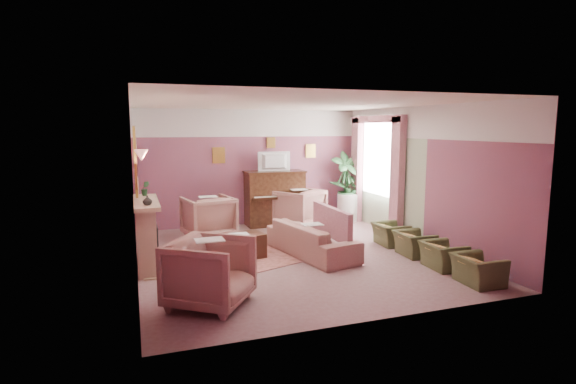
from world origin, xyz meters
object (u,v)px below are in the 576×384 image
object	(u,v)px
sofa	(312,233)
floral_armchair_right	(299,206)
piano	(275,199)
olive_chair_c	(414,240)
olive_chair_a	(478,265)
side_table	(348,207)
television	(275,160)
olive_chair_d	(390,230)
floral_armchair_front	(210,269)
olive_chair_b	(443,251)
coffee_table	(236,247)
floral_armchair_left	(208,215)

from	to	relation	value
sofa	floral_armchair_right	size ratio (longest dim) A/B	2.02
piano	sofa	bearing A→B (deg)	-92.95
olive_chair_c	olive_chair_a	bearing A→B (deg)	-90.00
olive_chair_a	side_table	size ratio (longest dim) A/B	0.98
television	olive_chair_d	size ratio (longest dim) A/B	1.17
floral_armchair_front	olive_chair_a	xyz separation A→B (m)	(3.99, -0.51, -0.21)
olive_chair_b	olive_chair_d	xyz separation A→B (m)	(0.00, 1.64, 0.00)
olive_chair_c	television	bearing A→B (deg)	116.26
coffee_table	floral_armchair_left	distance (m)	1.75
olive_chair_a	piano	bearing A→B (deg)	108.16
floral_armchair_right	side_table	bearing A→B (deg)	8.57
floral_armchair_left	olive_chair_a	bearing A→B (deg)	-51.13
olive_chair_c	side_table	bearing A→B (deg)	85.83
television	olive_chair_d	xyz separation A→B (m)	(1.66, -2.54, -1.30)
floral_armchair_right	olive_chair_b	world-z (taller)	floral_armchair_right
floral_armchair_left	floral_armchair_right	bearing A→B (deg)	10.67
floral_armchair_left	floral_armchair_front	world-z (taller)	same
floral_armchair_right	floral_armchair_front	xyz separation A→B (m)	(-2.81, -4.14, 0.00)
olive_chair_a	olive_chair_d	size ratio (longest dim) A/B	1.00
piano	floral_armchair_right	size ratio (longest dim) A/B	1.37
olive_chair_a	olive_chair_d	distance (m)	2.46
olive_chair_b	piano	bearing A→B (deg)	111.39
coffee_table	olive_chair_a	bearing A→B (deg)	-38.24
floral_armchair_left	side_table	world-z (taller)	floral_armchair_left
television	sofa	bearing A→B (deg)	-93.01
television	sofa	distance (m)	2.95
coffee_table	olive_chair_d	size ratio (longest dim) A/B	1.46
coffee_table	olive_chair_a	world-z (taller)	olive_chair_a
side_table	olive_chair_d	bearing A→B (deg)	-95.59
coffee_table	floral_armchair_right	bearing A→B (deg)	46.73
piano	floral_armchair_left	world-z (taller)	piano
olive_chair_b	side_table	size ratio (longest dim) A/B	0.98
piano	floral_armchair_left	bearing A→B (deg)	-154.99
floral_armchair_front	olive_chair_c	xyz separation A→B (m)	(3.99, 1.13, -0.21)
coffee_table	olive_chair_c	xyz separation A→B (m)	(3.19, -0.87, 0.07)
olive_chair_c	floral_armchair_left	bearing A→B (deg)	142.79
piano	floral_armchair_right	distance (m)	0.64
floral_armchair_left	coffee_table	bearing A→B (deg)	-82.66
olive_chair_b	olive_chair_d	world-z (taller)	same
floral_armchair_left	olive_chair_b	world-z (taller)	floral_armchair_left
television	coffee_table	distance (m)	3.23
sofa	floral_armchair_front	xyz separation A→B (m)	(-2.19, -1.79, 0.09)
sofa	floral_armchair_left	distance (m)	2.52
coffee_table	floral_armchair_front	xyz separation A→B (m)	(-0.80, -2.01, 0.28)
floral_armchair_right	olive_chair_d	size ratio (longest dim) A/B	1.48
floral_armchair_left	olive_chair_c	xyz separation A→B (m)	(3.41, -2.59, -0.21)
coffee_table	floral_armchair_left	xyz separation A→B (m)	(-0.22, 1.72, 0.28)
olive_chair_a	olive_chair_d	world-z (taller)	same
coffee_table	olive_chair_d	xyz separation A→B (m)	(3.19, -0.05, 0.07)
olive_chair_b	floral_armchair_right	bearing A→B (deg)	107.07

